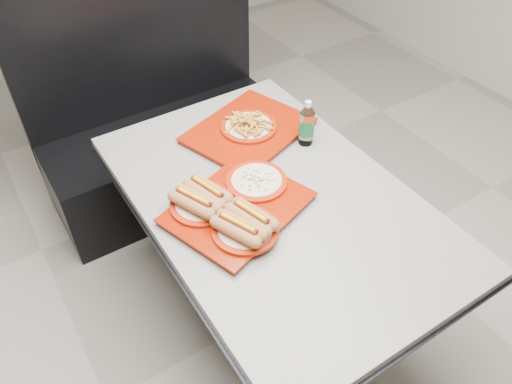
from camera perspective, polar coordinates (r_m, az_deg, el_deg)
ground at (r=2.41m, az=1.64°, el=-13.49°), size 6.00×6.00×0.00m
diner_table at (r=1.95m, az=1.98°, el=-3.97°), size 0.92×1.42×0.75m
booth_bench at (r=2.81m, az=-10.83°, el=7.36°), size 1.30×0.57×1.35m
tray_near at (r=1.74m, az=-2.60°, el=-1.62°), size 0.56×0.50×0.10m
tray_far at (r=2.11m, az=-0.84°, el=7.33°), size 0.58×0.52×0.10m
water_bottle at (r=2.03m, az=5.80°, el=7.57°), size 0.06×0.06×0.20m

